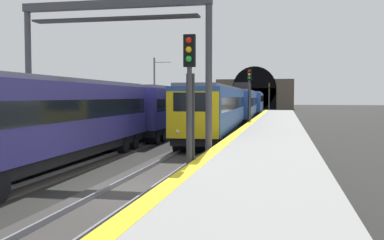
{
  "coord_description": "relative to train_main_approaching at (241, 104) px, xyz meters",
  "views": [
    {
      "loc": [
        -13.95,
        -4.93,
        3.15
      ],
      "look_at": [
        11.51,
        0.35,
        1.78
      ],
      "focal_mm": 41.69,
      "sensor_mm": 36.0,
      "label": 1
    }
  ],
  "objects": [
    {
      "name": "train_adjacent_platform",
      "position": [
        -25.79,
        4.64,
        -0.02
      ],
      "size": [
        36.88,
        3.37,
        3.91
      ],
      "rotation": [
        0.0,
        0.0,
        3.17
      ],
      "color": "navy",
      "rests_on": "ground_plane"
    },
    {
      "name": "platform_right",
      "position": [
        -38.31,
        -4.13,
        -1.7
      ],
      "size": [
        112.0,
        4.18,
        1.06
      ],
      "primitive_type": "cube",
      "color": "gray",
      "rests_on": "ground_plane"
    },
    {
      "name": "ground_plane",
      "position": [
        -38.31,
        0.0,
        -2.23
      ],
      "size": [
        320.0,
        320.0,
        0.0
      ],
      "primitive_type": "plane",
      "color": "black"
    },
    {
      "name": "platform_right_edge_strip",
      "position": [
        -38.31,
        -2.28,
        -1.17
      ],
      "size": [
        112.0,
        0.5,
        0.01
      ],
      "primitive_type": "cube",
      "color": "yellow",
      "rests_on": "platform_right"
    },
    {
      "name": "catenary_mast_near",
      "position": [
        2.24,
        11.22,
        1.92
      ],
      "size": [
        0.22,
        2.27,
        8.08
      ],
      "color": "#595B60",
      "rests_on": "ground_plane"
    },
    {
      "name": "tunnel_portal",
      "position": [
        58.96,
        2.32,
        1.52
      ],
      "size": [
        2.31,
        19.07,
        10.68
      ],
      "color": "#51473D",
      "rests_on": "ground_plane"
    },
    {
      "name": "railway_signal_far",
      "position": [
        39.68,
        -1.88,
        1.34
      ],
      "size": [
        0.39,
        0.38,
        5.98
      ],
      "rotation": [
        0.0,
        0.0,
        3.14
      ],
      "color": "#38383D",
      "rests_on": "ground_plane"
    },
    {
      "name": "railway_signal_mid",
      "position": [
        -12.57,
        -1.88,
        1.14
      ],
      "size": [
        0.39,
        0.38,
        5.61
      ],
      "rotation": [
        0.0,
        0.0,
        3.14
      ],
      "color": "#38383D",
      "rests_on": "ground_plane"
    },
    {
      "name": "train_main_approaching",
      "position": [
        0.0,
        0.0,
        0.0
      ],
      "size": [
        59.2,
        3.4,
        4.79
      ],
      "rotation": [
        0.0,
        0.0,
        3.17
      ],
      "color": "#264C99",
      "rests_on": "ground_plane"
    },
    {
      "name": "track_adjacent_line",
      "position": [
        -38.31,
        4.64,
        -2.19
      ],
      "size": [
        160.0,
        2.81,
        0.21
      ],
      "color": "#423D38",
      "rests_on": "ground_plane"
    },
    {
      "name": "railway_signal_near",
      "position": [
        -37.97,
        -1.88,
        0.9
      ],
      "size": [
        0.39,
        0.38,
        5.17
      ],
      "rotation": [
        0.0,
        0.0,
        3.14
      ],
      "color": "#38383D",
      "rests_on": "ground_plane"
    },
    {
      "name": "overhead_signal_gantry",
      "position": [
        -33.9,
        2.32,
        3.26
      ],
      "size": [
        0.7,
        8.58,
        7.31
      ],
      "color": "#3F3F47",
      "rests_on": "ground_plane"
    },
    {
      "name": "track_main_line",
      "position": [
        -38.31,
        0.0,
        -2.19
      ],
      "size": [
        160.0,
        2.99,
        0.21
      ],
      "color": "#383533",
      "rests_on": "ground_plane"
    }
  ]
}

